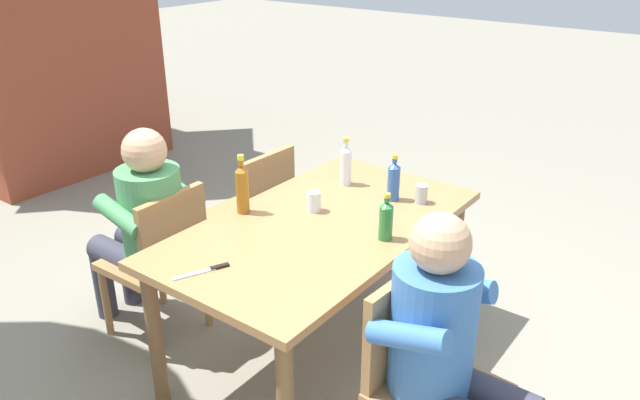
{
  "coord_description": "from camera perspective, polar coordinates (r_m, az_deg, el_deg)",
  "views": [
    {
      "loc": [
        -2.12,
        -1.59,
        2.08
      ],
      "look_at": [
        0.0,
        0.0,
        0.89
      ],
      "focal_mm": 34.7,
      "sensor_mm": 36.0,
      "label": 1
    }
  ],
  "objects": [
    {
      "name": "chair_far_right",
      "position": [
        3.77,
        -5.97,
        -0.85
      ],
      "size": [
        0.45,
        0.45,
        0.87
      ],
      "color": "#A37547",
      "rests_on": "ground_plane"
    },
    {
      "name": "backpack_by_near_side",
      "position": [
        4.23,
        7.04,
        -2.24
      ],
      "size": [
        0.34,
        0.24,
        0.43
      ],
      "color": "#2D4784",
      "rests_on": "ground_plane"
    },
    {
      "name": "cup_steel",
      "position": [
        3.19,
        9.32,
        0.56
      ],
      "size": [
        0.07,
        0.07,
        0.1
      ],
      "primitive_type": "cylinder",
      "color": "#B2B7BC",
      "rests_on": "dining_table"
    },
    {
      "name": "bottle_blue",
      "position": [
        3.18,
        6.81,
        1.79
      ],
      "size": [
        0.06,
        0.06,
        0.25
      ],
      "color": "#2D56A3",
      "rests_on": "dining_table"
    },
    {
      "name": "dining_table",
      "position": [
        3.0,
        0.0,
        -3.72
      ],
      "size": [
        1.63,
        0.93,
        0.77
      ],
      "color": "#A37547",
      "rests_on": "ground_plane"
    },
    {
      "name": "person_in_white_shirt",
      "position": [
        3.34,
        -15.94,
        -2.0
      ],
      "size": [
        0.47,
        0.61,
        1.18
      ],
      "color": "#4C935B",
      "rests_on": "ground_plane"
    },
    {
      "name": "table_knife",
      "position": [
        2.6,
        -10.49,
        -6.41
      ],
      "size": [
        0.23,
        0.12,
        0.01
      ],
      "color": "silver",
      "rests_on": "dining_table"
    },
    {
      "name": "chair_far_left",
      "position": [
        3.34,
        -14.43,
        -5.08
      ],
      "size": [
        0.45,
        0.45,
        0.87
      ],
      "color": "#A37547",
      "rests_on": "ground_plane"
    },
    {
      "name": "bottle_clear",
      "position": [
        3.35,
        2.38,
        3.28
      ],
      "size": [
        0.06,
        0.06,
        0.27
      ],
      "color": "white",
      "rests_on": "dining_table"
    },
    {
      "name": "cup_glass",
      "position": [
        3.06,
        -0.57,
        -0.14
      ],
      "size": [
        0.07,
        0.07,
        0.1
      ],
      "primitive_type": "cylinder",
      "color": "silver",
      "rests_on": "dining_table"
    },
    {
      "name": "chair_near_left",
      "position": [
        2.51,
        9.36,
        -15.45
      ],
      "size": [
        0.47,
        0.47,
        0.87
      ],
      "color": "#A37547",
      "rests_on": "ground_plane"
    },
    {
      "name": "ground_plane",
      "position": [
        3.37,
        0.0,
        -13.89
      ],
      "size": [
        24.0,
        24.0,
        0.0
      ],
      "primitive_type": "plane",
      "color": "gray"
    },
    {
      "name": "person_in_plaid_shirt",
      "position": [
        2.37,
        11.97,
        -13.3
      ],
      "size": [
        0.47,
        0.61,
        1.18
      ],
      "color": "#3D70B2",
      "rests_on": "ground_plane"
    },
    {
      "name": "bottle_amber",
      "position": [
        3.04,
        -7.18,
        1.1
      ],
      "size": [
        0.06,
        0.06,
        0.3
      ],
      "color": "#996019",
      "rests_on": "dining_table"
    },
    {
      "name": "bottle_green",
      "position": [
        2.78,
        6.1,
        -1.82
      ],
      "size": [
        0.06,
        0.06,
        0.22
      ],
      "color": "#287A38",
      "rests_on": "dining_table"
    }
  ]
}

